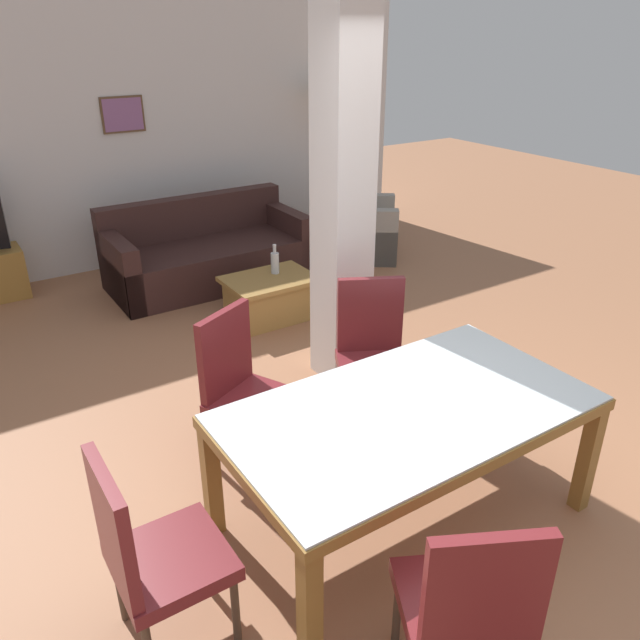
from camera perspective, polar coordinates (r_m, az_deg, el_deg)
ground_plane at (r=3.62m, az=7.41°, el=-17.42°), size 18.00×18.00×0.00m
back_wall at (r=7.07m, az=-18.60°, el=15.32°), size 7.20×0.09×2.70m
divider_pillar at (r=4.35m, az=2.08°, el=10.82°), size 0.32×0.34×2.70m
dining_table at (r=3.24m, az=8.00°, el=-9.68°), size 1.88×1.04×0.73m
dining_chair_near_left at (r=2.59m, az=13.43°, el=-23.96°), size 0.62×0.62×0.97m
dining_chair_far_left at (r=3.74m, az=-7.02°, el=-5.92°), size 0.61×0.61×0.97m
dining_chair_far_right at (r=4.12m, az=4.81°, el=-2.62°), size 0.62×0.62×0.97m
dining_chair_head_left at (r=2.79m, az=-15.32°, el=-19.68°), size 0.46×0.46×0.97m
sofa at (r=6.57m, az=-10.28°, el=5.86°), size 2.00×0.92×0.83m
armchair at (r=7.24m, az=3.17°, el=8.13°), size 1.16×1.15×0.82m
coffee_table at (r=5.67m, az=-4.55°, el=2.07°), size 0.79×0.58×0.39m
bottle at (r=5.68m, az=-4.14°, el=5.30°), size 0.08×0.08×0.27m
floor_lamp at (r=7.72m, az=0.80°, el=18.84°), size 0.39×0.39×1.82m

